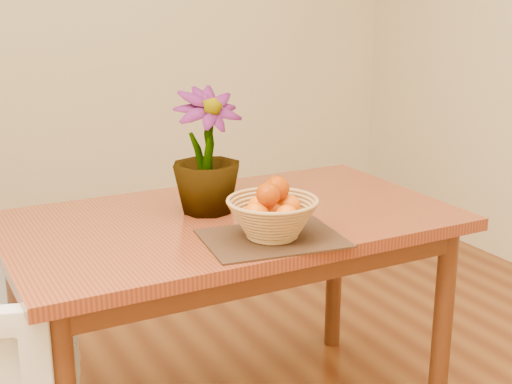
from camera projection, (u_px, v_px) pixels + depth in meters
name	position (u px, v px, depth m)	size (l,w,h in m)	color
wall_back	(68.00, 6.00, 3.74)	(4.00, 0.02, 2.70)	beige
table	(231.00, 242.00, 2.27)	(1.40, 0.80, 0.75)	maroon
placemat	(272.00, 238.00, 2.03)	(0.39, 0.29, 0.01)	#331D12
wicker_basket	(272.00, 220.00, 2.02)	(0.26, 0.26, 0.11)	#B37F4A
orange_pile	(273.00, 202.00, 2.01)	(0.19, 0.18, 0.13)	#FF6A04
potted_plant	(206.00, 151.00, 2.23)	(0.22, 0.22, 0.40)	#194012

